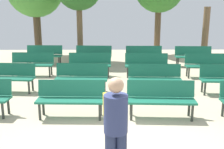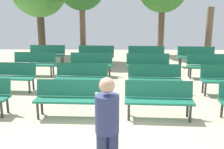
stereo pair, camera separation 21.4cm
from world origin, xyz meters
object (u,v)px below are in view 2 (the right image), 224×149
at_px(bench_r2_c2, 148,64).
at_px(bench_r0_c2, 159,97).
at_px(bench_r1_c1, 82,76).
at_px(bench_r2_c3, 209,64).
at_px(bench_r1_c2, 155,77).
at_px(bench_r1_c0, 10,75).
at_px(bench_r3_c3, 196,55).
at_px(bench_r2_c1, 91,63).
at_px(bench_r0_c1, 69,96).
at_px(bench_r3_c1, 96,54).
at_px(bench_r3_c0, 47,54).
at_px(bench_r3_c2, 146,55).
at_px(visitor_with_backpack, 107,125).
at_px(tree_0, 209,35).
at_px(bench_r2_c0, 34,62).

bearing_deg(bench_r2_c2, bench_r0_c2, -89.98).
xyz_separation_m(bench_r1_c1, bench_r2_c3, (4.49, 1.76, 0.00)).
height_order(bench_r1_c2, bench_r2_c3, same).
relative_size(bench_r1_c0, bench_r3_c3, 1.01).
relative_size(bench_r1_c2, bench_r2_c1, 1.01).
relative_size(bench_r0_c1, bench_r1_c1, 0.99).
distance_m(bench_r0_c2, bench_r3_c1, 6.23).
relative_size(bench_r1_c0, bench_r3_c0, 1.01).
bearing_deg(bench_r3_c3, bench_r3_c2, 179.55).
distance_m(bench_r0_c1, bench_r1_c2, 2.95).
bearing_deg(visitor_with_backpack, bench_r3_c1, -93.38).
height_order(bench_r2_c3, tree_0, tree_0).
height_order(bench_r2_c1, bench_r3_c1, same).
height_order(bench_r0_c1, bench_r2_c0, same).
xyz_separation_m(bench_r0_c1, bench_r2_c1, (0.18, 3.94, 0.00)).
relative_size(bench_r0_c2, bench_r3_c0, 1.01).
xyz_separation_m(bench_r1_c2, bench_r2_c2, (0.01, 1.96, 0.00)).
relative_size(bench_r1_c1, bench_r2_c2, 1.00).
height_order(bench_r2_c2, bench_r3_c0, same).
distance_m(bench_r3_c1, visitor_with_backpack, 8.49).
distance_m(bench_r0_c1, bench_r1_c1, 1.97).
bearing_deg(bench_r1_c2, bench_r1_c0, -179.63).
bearing_deg(bench_r3_c3, bench_r1_c1, -138.32).
height_order(bench_r2_c2, tree_0, tree_0).
height_order(bench_r2_c2, bench_r3_c2, same).
distance_m(bench_r3_c1, bench_r3_c3, 4.42).
xyz_separation_m(bench_r1_c0, bench_r2_c0, (0.18, 2.00, 0.00)).
height_order(bench_r1_c2, tree_0, tree_0).
xyz_separation_m(bench_r0_c2, bench_r2_c2, (0.18, 3.87, 0.00)).
distance_m(bench_r0_c2, visitor_with_backpack, 2.79).
relative_size(bench_r2_c2, tree_0, 0.63).
height_order(bench_r1_c2, bench_r3_c0, same).
distance_m(bench_r1_c2, bench_r3_c3, 4.45).
distance_m(bench_r2_c1, bench_r3_c1, 1.93).
distance_m(bench_r0_c1, tree_0, 8.81).
height_order(bench_r3_c2, bench_r3_c3, same).
bearing_deg(bench_r2_c2, bench_r1_c2, -87.72).
bearing_deg(bench_r2_c2, bench_r2_c0, 179.66).
xyz_separation_m(tree_0, visitor_with_backpack, (-4.51, -9.41, -0.35)).
bearing_deg(bench_r3_c0, bench_r1_c1, -60.89).
height_order(bench_r0_c2, bench_r1_c2, same).
bearing_deg(bench_r3_c2, bench_r2_c2, -92.77).
xyz_separation_m(bench_r2_c0, bench_r3_c1, (2.24, 1.84, 0.00)).
bearing_deg(tree_0, bench_r3_c2, -160.71).
relative_size(bench_r2_c1, tree_0, 0.63).
distance_m(bench_r1_c1, bench_r3_c0, 4.53).
relative_size(bench_r0_c2, bench_r1_c0, 1.00).
xyz_separation_m(bench_r0_c1, bench_r2_c3, (4.56, 3.73, 0.00)).
bearing_deg(visitor_with_backpack, bench_r0_c1, -77.44).
distance_m(bench_r0_c1, bench_r2_c1, 3.95).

